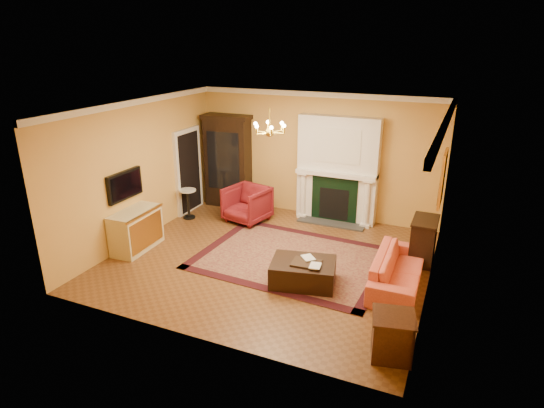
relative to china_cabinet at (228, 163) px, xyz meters
The scene contains 26 objects.
floor 3.55m from the china_cabinet, 47.76° to the right, with size 6.00×5.50×0.02m, color brown.
ceiling 3.85m from the china_cabinet, 47.76° to the right, with size 6.00×5.50×0.02m, color silver.
wall_back 2.31m from the china_cabinet, ahead, with size 6.00×0.02×3.00m, color gold.
wall_front 5.73m from the china_cabinet, 66.70° to the right, with size 6.00×0.02×3.00m, color gold.
wall_left 2.63m from the china_cabinet, 106.75° to the right, with size 0.02×5.50×3.00m, color gold.
wall_right 5.84m from the china_cabinet, 25.29° to the right, with size 0.02×5.50×3.00m, color gold.
fireplace 2.86m from the china_cabinet, ahead, with size 1.90×0.70×2.50m.
crown_molding 3.28m from the china_cabinet, 34.15° to the right, with size 6.00×5.50×0.12m.
doorway 1.05m from the china_cabinet, 131.29° to the right, with size 0.08×1.05×2.10m.
tv_panel 3.17m from the china_cabinet, 102.51° to the right, with size 0.09×0.95×0.58m.
gilt_mirror 5.37m from the china_cabinet, 11.78° to the right, with size 0.06×0.76×1.05m.
chandelier 3.67m from the china_cabinet, 47.76° to the right, with size 0.63×0.55×0.53m.
oriental_rug 3.69m from the china_cabinet, 40.79° to the right, with size 3.65×2.74×0.01m, color #400D17.
china_cabinet is the anchor object (origin of this frame).
wingback_armchair 1.44m from the china_cabinet, 42.14° to the right, with size 0.91×0.85×0.94m, color maroon.
pedestal_table 1.51m from the china_cabinet, 109.14° to the right, with size 0.41×0.41×0.73m.
commode 3.26m from the china_cabinet, 98.47° to the right, with size 0.54×1.14×0.85m, color beige.
coral_sofa 5.41m from the china_cabinet, 27.67° to the right, with size 2.00×0.58×0.78m, color #E66349.
end_table 6.77m from the china_cabinet, 42.13° to the right, with size 0.53×0.53×0.61m, color #3E1F11.
console_table 5.27m from the china_cabinet, 15.18° to the right, with size 0.44×0.76×0.85m, color black.
leather_ottoman 4.56m from the china_cabinet, 44.41° to the right, with size 1.12×0.82×0.42m, color black.
ottoman_tray 4.61m from the china_cabinet, 44.27° to the right, with size 0.50×0.39×0.03m, color black.
book_a 4.47m from the china_cabinet, 44.31° to the right, with size 0.19×0.02×0.26m, color gray.
book_b 4.73m from the china_cabinet, 44.28° to the right, with size 0.19×0.02×0.26m, color gray.
topiary_left 2.36m from the china_cabinet, ahead, with size 0.16×0.16×0.44m.
topiary_right 3.66m from the china_cabinet, ahead, with size 0.16×0.16×0.43m.
Camera 1 is at (3.29, -7.45, 4.16)m, focal length 30.00 mm.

